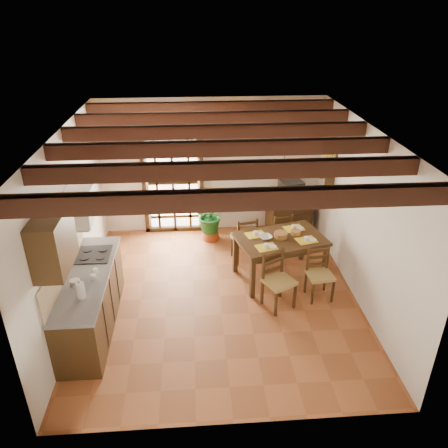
{
  "coord_description": "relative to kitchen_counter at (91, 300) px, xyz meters",
  "views": [
    {
      "loc": [
        -0.37,
        -5.97,
        4.4
      ],
      "look_at": [
        0.1,
        0.4,
        1.15
      ],
      "focal_mm": 35.0,
      "sensor_mm": 36.0,
      "label": 1
    }
  ],
  "objects": [
    {
      "name": "table_setting",
      "position": [
        3.04,
        1.1,
        0.4
      ],
      "size": [
        1.07,
        0.72,
        0.1
      ],
      "rotation": [
        0.0,
        0.0,
        0.26
      ],
      "color": "yellow",
      "rests_on": "dining_table"
    },
    {
      "name": "plant_pot",
      "position": [
        1.9,
        2.6,
        -0.36
      ],
      "size": [
        0.37,
        0.37,
        0.22
      ],
      "primitive_type": "cone",
      "color": "#8E3614",
      "rests_on": "ground_plane"
    },
    {
      "name": "shelf_flowers",
      "position": [
        4.1,
        2.2,
        1.38
      ],
      "size": [
        0.14,
        0.14,
        0.36
      ],
      "color": "yellow",
      "rests_on": "shelf_vase"
    },
    {
      "name": "room_shell",
      "position": [
        1.96,
        0.6,
        1.34
      ],
      "size": [
        4.52,
        5.02,
        2.81
      ],
      "color": "silver",
      "rests_on": "ground_plane"
    },
    {
      "name": "counter_items",
      "position": [
        0.0,
        0.09,
        0.49
      ],
      "size": [
        0.5,
        1.43,
        0.25
      ],
      "color": "black",
      "rests_on": "kitchen_counter"
    },
    {
      "name": "chair_near_right",
      "position": [
        3.59,
        0.47,
        -0.2
      ],
      "size": [
        0.44,
        0.43,
        0.87
      ],
      "rotation": [
        0.0,
        0.0,
        0.12
      ],
      "color": "#A78947",
      "rests_on": "ground_plane"
    },
    {
      "name": "framed_picture",
      "position": [
        4.18,
        2.2,
        1.58
      ],
      "size": [
        0.03,
        0.32,
        0.32
      ],
      "color": "brown",
      "rests_on": "room_shell"
    },
    {
      "name": "chair_far_left",
      "position": [
        2.49,
        1.74,
        -0.19
      ],
      "size": [
        0.5,
        0.49,
        0.91
      ],
      "rotation": [
        0.0,
        0.0,
        3.38
      ],
      "color": "#A78947",
      "rests_on": "ground_plane"
    },
    {
      "name": "dining_table",
      "position": [
        3.04,
        1.1,
        0.22
      ],
      "size": [
        1.67,
        1.29,
        0.8
      ],
      "rotation": [
        0.0,
        0.0,
        0.26
      ],
      "color": "#382312",
      "rests_on": "ground_plane"
    },
    {
      "name": "range_hood",
      "position": [
        -0.09,
        0.55,
        1.26
      ],
      "size": [
        0.38,
        0.6,
        0.54
      ],
      "color": "white",
      "rests_on": "room_shell"
    },
    {
      "name": "potted_plant",
      "position": [
        1.9,
        2.6,
        0.1
      ],
      "size": [
        2.21,
        2.08,
        1.96
      ],
      "primitive_type": "imported",
      "rotation": [
        0.0,
        0.0,
        0.41
      ],
      "color": "#144C19",
      "rests_on": "ground_plane"
    },
    {
      "name": "kitchen_counter",
      "position": [
        0.0,
        0.0,
        0.0
      ],
      "size": [
        0.64,
        2.25,
        1.38
      ],
      "color": "#352310",
      "rests_on": "ground_plane"
    },
    {
      "name": "ground_plane",
      "position": [
        1.96,
        0.6,
        -0.47
      ],
      "size": [
        5.0,
        5.0,
        0.0
      ],
      "primitive_type": "plane",
      "color": "brown"
    },
    {
      "name": "table_bowl",
      "position": [
        2.77,
        1.09,
        0.35
      ],
      "size": [
        0.27,
        0.27,
        0.05
      ],
      "primitive_type": "imported",
      "rotation": [
        0.0,
        0.0,
        0.29
      ],
      "color": "white",
      "rests_on": "dining_table"
    },
    {
      "name": "upper_cabinet",
      "position": [
        -0.12,
        -0.7,
        1.38
      ],
      "size": [
        0.35,
        0.8,
        0.7
      ],
      "primitive_type": "cube",
      "color": "#352310",
      "rests_on": "room_shell"
    },
    {
      "name": "pendant_lamp",
      "position": [
        3.04,
        1.2,
        1.6
      ],
      "size": [
        0.36,
        0.36,
        0.84
      ],
      "color": "black",
      "rests_on": "room_shell"
    },
    {
      "name": "wall_shelf",
      "position": [
        4.1,
        2.2,
        1.04
      ],
      "size": [
        0.2,
        0.42,
        0.2
      ],
      "color": "#352310",
      "rests_on": "room_shell"
    },
    {
      "name": "chair_near_left",
      "position": [
        2.87,
        0.28,
        -0.17
      ],
      "size": [
        0.59,
        0.58,
        0.95
      ],
      "rotation": [
        0.0,
        0.0,
        0.49
      ],
      "color": "#A78947",
      "rests_on": "ground_plane"
    },
    {
      "name": "shelf_vase",
      "position": [
        4.1,
        2.2,
        1.18
      ],
      "size": [
        0.15,
        0.15,
        0.15
      ],
      "primitive_type": "imported",
      "color": "#B2BFB2",
      "rests_on": "wall_shelf"
    },
    {
      "name": "fuse_box",
      "position": [
        3.46,
        3.08,
        1.28
      ],
      "size": [
        0.25,
        0.03,
        0.32
      ],
      "primitive_type": "cube",
      "color": "white",
      "rests_on": "room_shell"
    },
    {
      "name": "crt_tv",
      "position": [
        3.57,
        2.82,
        0.5
      ],
      "size": [
        0.51,
        0.48,
        0.37
      ],
      "rotation": [
        0.0,
        0.0,
        0.2
      ],
      "color": "black",
      "rests_on": "sideboard"
    },
    {
      "name": "french_door",
      "position": [
        1.16,
        3.05,
        0.7
      ],
      "size": [
        1.26,
        0.11,
        2.32
      ],
      "color": "white",
      "rests_on": "ground_plane"
    },
    {
      "name": "chair_far_right",
      "position": [
        3.2,
        1.93,
        -0.19
      ],
      "size": [
        0.47,
        0.46,
        0.89
      ],
      "rotation": [
        0.0,
        0.0,
        3.32
      ],
      "color": "#A78947",
      "rests_on": "ground_plane"
    },
    {
      "name": "ceiling_beams",
      "position": [
        1.96,
        0.6,
        2.22
      ],
      "size": [
        4.5,
        4.34,
        0.2
      ],
      "color": "black",
      "rests_on": "room_shell"
    },
    {
      "name": "sideboard",
      "position": [
        3.57,
        2.83,
        -0.08
      ],
      "size": [
        0.99,
        0.61,
        0.78
      ],
      "primitive_type": "cube",
      "rotation": [
        0.0,
        0.0,
        0.23
      ],
      "color": "#352310",
      "rests_on": "ground_plane"
    }
  ]
}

